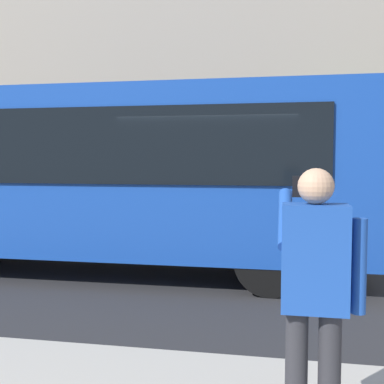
# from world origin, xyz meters

# --- Properties ---
(ground_plane) EXTENTS (60.00, 60.00, 0.00)m
(ground_plane) POSITION_xyz_m (0.00, 0.00, 0.00)
(ground_plane) COLOR #2B2B2D
(building_facade_far) EXTENTS (28.00, 1.55, 12.00)m
(building_facade_far) POSITION_xyz_m (-0.02, -6.80, 5.99)
(building_facade_far) COLOR #A89E8E
(building_facade_far) RESTS_ON ground_plane
(red_bus) EXTENTS (9.05, 2.54, 3.08)m
(red_bus) POSITION_xyz_m (2.12, -0.10, 1.68)
(red_bus) COLOR #1947AD
(red_bus) RESTS_ON ground_plane
(pedestrian_photographer) EXTENTS (0.53, 0.52, 1.70)m
(pedestrian_photographer) POSITION_xyz_m (-1.28, 4.71, 1.14)
(pedestrian_photographer) COLOR #2D2D33
(pedestrian_photographer) RESTS_ON sidewalk_curb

